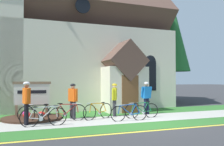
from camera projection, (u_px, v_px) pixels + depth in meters
ground at (117, 112)px, 13.72m from camera, size 140.00×140.00×0.00m
sidewalk_slab at (100, 121)px, 10.94m from camera, size 32.00×2.18×0.01m
grass_verge at (115, 128)px, 9.23m from camera, size 32.00×1.47×0.01m
church_lawn at (87, 114)px, 13.07m from camera, size 24.00×2.36×0.01m
curb_paint_stripe at (124, 133)px, 8.40m from camera, size 28.00×0.16×0.01m
church_building at (63, 41)px, 18.75m from camera, size 13.46×12.29×12.82m
church_sign at (32, 94)px, 11.86m from camera, size 1.79×0.18×1.76m
flower_bed at (32, 118)px, 11.40m from camera, size 2.76×2.76×0.34m
bicycle_white at (142, 110)px, 11.75m from camera, size 1.73×0.19×0.82m
bicycle_green at (98, 111)px, 11.41m from camera, size 1.61×0.68×0.81m
bicycle_black at (39, 114)px, 10.52m from camera, size 1.73×0.39×0.82m
bicycle_blue at (67, 112)px, 10.88m from camera, size 1.74×0.17×0.83m
bicycle_silver at (43, 117)px, 9.63m from camera, size 1.82×0.08×0.82m
bicycle_red at (129, 113)px, 10.89m from camera, size 1.73×0.15×0.82m
cyclist_in_yellow_jersey at (114, 97)px, 12.33m from camera, size 0.43×0.56×1.66m
cyclist_in_orange_jersey at (73, 98)px, 11.49m from camera, size 0.40×0.70×1.67m
cyclist_in_green_jersey at (146, 95)px, 12.99m from camera, size 0.67×0.34×1.73m
cyclist_in_white_jersey at (26, 99)px, 9.90m from camera, size 0.33×0.78×1.77m
roadside_conifer at (173, 37)px, 20.85m from camera, size 2.82×2.82×8.47m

